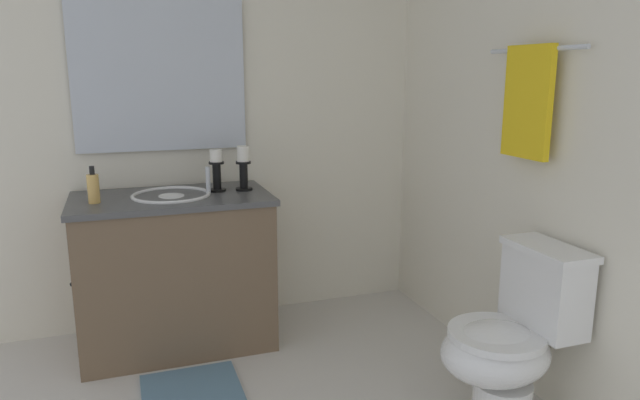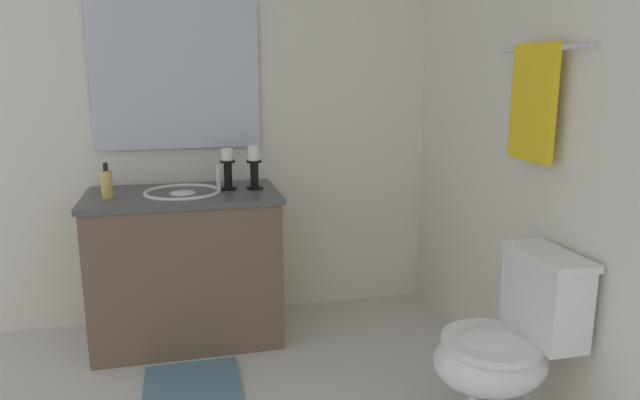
% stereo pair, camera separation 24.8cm
% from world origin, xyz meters
% --- Properties ---
extents(wall_back, '(2.55, 0.04, 2.45)m').
position_xyz_m(wall_back, '(0.00, 1.45, 1.23)').
color(wall_back, silver).
rests_on(wall_back, ground).
extents(wall_left, '(0.04, 2.89, 2.45)m').
position_xyz_m(wall_left, '(-1.27, 0.00, 1.23)').
color(wall_left, silver).
rests_on(wall_left, ground).
extents(vanity_cabinet, '(0.58, 1.00, 0.81)m').
position_xyz_m(vanity_cabinet, '(-0.95, -0.05, 0.41)').
color(vanity_cabinet, brown).
rests_on(vanity_cabinet, ground).
extents(sink_basin, '(0.40, 0.40, 0.24)m').
position_xyz_m(sink_basin, '(-0.95, -0.05, 0.77)').
color(sink_basin, white).
rests_on(sink_basin, vanity_cabinet).
extents(mirror, '(0.02, 0.90, 0.80)m').
position_xyz_m(mirror, '(-1.23, -0.05, 1.41)').
color(mirror, silver).
extents(candle_holder_tall, '(0.09, 0.09, 0.24)m').
position_xyz_m(candle_holder_tall, '(-0.97, 0.34, 0.94)').
color(candle_holder_tall, black).
rests_on(candle_holder_tall, vanity_cabinet).
extents(candle_holder_short, '(0.09, 0.09, 0.22)m').
position_xyz_m(candle_holder_short, '(-0.99, 0.20, 0.93)').
color(candle_holder_short, black).
rests_on(candle_holder_short, vanity_cabinet).
extents(soap_bottle, '(0.06, 0.06, 0.18)m').
position_xyz_m(soap_bottle, '(-0.90, -0.41, 0.89)').
color(soap_bottle, '#E5B259').
rests_on(soap_bottle, vanity_cabinet).
extents(toilet, '(0.39, 0.54, 0.75)m').
position_xyz_m(toilet, '(0.24, 1.16, 0.37)').
color(toilet, white).
rests_on(toilet, ground).
extents(towel_bar, '(0.59, 0.02, 0.02)m').
position_xyz_m(towel_bar, '(-0.02, 1.39, 1.52)').
color(towel_bar, silver).
extents(towel_near_vanity, '(0.28, 0.03, 0.47)m').
position_xyz_m(towel_near_vanity, '(-0.02, 1.37, 1.30)').
color(towel_near_vanity, yellow).
rests_on(towel_near_vanity, towel_bar).
extents(bath_mat, '(0.60, 0.44, 0.02)m').
position_xyz_m(bath_mat, '(-0.32, -0.05, 0.01)').
color(bath_mat, slate).
rests_on(bath_mat, ground).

